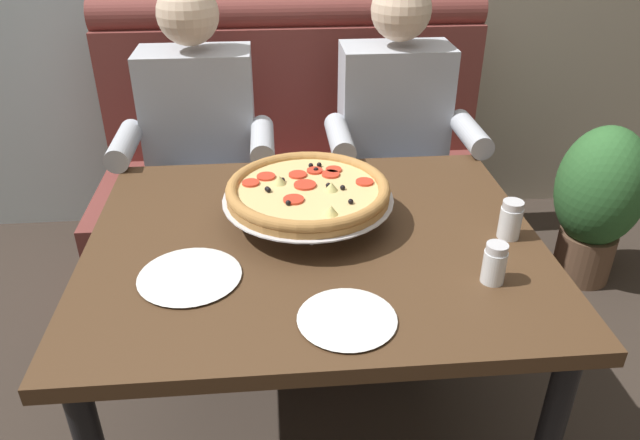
{
  "coord_description": "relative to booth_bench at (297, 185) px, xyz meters",
  "views": [
    {
      "loc": [
        -0.1,
        -1.33,
        1.55
      ],
      "look_at": [
        0.01,
        -0.01,
        0.78
      ],
      "focal_mm": 33.7,
      "sensor_mm": 36.0,
      "label": 1
    }
  ],
  "objects": [
    {
      "name": "dining_table",
      "position": [
        0.0,
        -0.96,
        0.24
      ],
      "size": [
        1.18,
        0.98,
        0.72
      ],
      "color": "#4C331E",
      "rests_on": "ground_plane"
    },
    {
      "name": "shaker_oregano",
      "position": [
        0.51,
        -1.0,
        0.37
      ],
      "size": [
        0.06,
        0.06,
        0.1
      ],
      "color": "white",
      "rests_on": "dining_table"
    },
    {
      "name": "booth_bench",
      "position": [
        0.0,
        0.0,
        0.0
      ],
      "size": [
        1.61,
        0.78,
        1.13
      ],
      "color": "brown",
      "rests_on": "ground_plane"
    },
    {
      "name": "plate_near_left",
      "position": [
        -0.31,
        -1.11,
        0.34
      ],
      "size": [
        0.24,
        0.24,
        0.02
      ],
      "color": "white",
      "rests_on": "dining_table"
    },
    {
      "name": "diner_right",
      "position": [
        0.36,
        -0.27,
        0.31
      ],
      "size": [
        0.54,
        0.64,
        1.27
      ],
      "color": "#2D3342",
      "rests_on": "ground_plane"
    },
    {
      "name": "plate_near_right",
      "position": [
        0.04,
        -1.3,
        0.34
      ],
      "size": [
        0.21,
        0.21,
        0.02
      ],
      "color": "white",
      "rests_on": "dining_table"
    },
    {
      "name": "potted_plant",
      "position": [
        1.24,
        -0.21,
        -0.01
      ],
      "size": [
        0.36,
        0.36,
        0.7
      ],
      "color": "brown",
      "rests_on": "ground_plane"
    },
    {
      "name": "pizza",
      "position": [
        -0.01,
        -0.87,
        0.42
      ],
      "size": [
        0.46,
        0.46,
        0.12
      ],
      "color": "silver",
      "rests_on": "dining_table"
    },
    {
      "name": "shaker_pepper_flakes",
      "position": [
        0.4,
        -1.19,
        0.37
      ],
      "size": [
        0.05,
        0.05,
        0.1
      ],
      "color": "white",
      "rests_on": "dining_table"
    },
    {
      "name": "diner_left",
      "position": [
        -0.36,
        -0.27,
        0.31
      ],
      "size": [
        0.54,
        0.64,
        1.27
      ],
      "color": "#2D3342",
      "rests_on": "ground_plane"
    },
    {
      "name": "ground_plane",
      "position": [
        0.0,
        -0.96,
        -0.4
      ],
      "size": [
        16.0,
        16.0,
        0.0
      ],
      "primitive_type": "plane",
      "color": "#382D26"
    }
  ]
}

